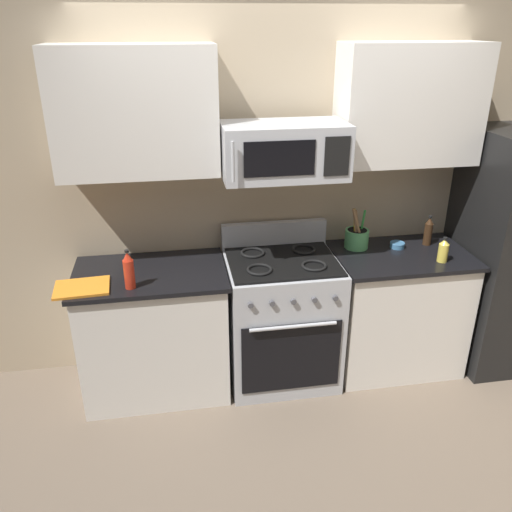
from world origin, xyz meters
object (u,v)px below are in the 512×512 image
Objects in this scene: bottle_soy at (428,231)px; bottle_oil at (443,251)px; bottle_hot_sauce at (129,271)px; prep_bowl at (397,245)px; cutting_board at (82,288)px; microwave at (284,151)px; range_oven at (281,318)px; utensil_crock at (357,237)px.

bottle_oil is at bearing -96.72° from bottle_soy.
bottle_hot_sauce is 2.39× the size of prep_bowl.
bottle_oil is (2.36, 0.00, 0.07)m from cutting_board.
microwave is at bearing -175.02° from prep_bowl.
range_oven is at bearing 7.58° from cutting_board.
cutting_board is at bearing -171.18° from microwave.
bottle_hot_sauce is 2.13m from bottle_soy.
microwave is 1.29m from bottle_soy.
prep_bowl is at bearing -175.12° from bottle_soy.
range_oven is 1.20m from bottle_oil.
range_oven is at bearing -173.59° from bottle_soy.
utensil_crock is at bearing 146.52° from bottle_oil.
prep_bowl is at bearing 9.44° from bottle_hot_sauce.
bottle_soy is (1.11, 0.12, 0.54)m from range_oven.
cutting_board is 0.31m from bottle_hot_sauce.
microwave reaches higher than bottle_soy.
cutting_board is (-1.87, -0.33, -0.07)m from utensil_crock.
microwave is 1.28m from bottle_oil.
range_oven is 1.40× the size of microwave.
microwave reaches higher than range_oven.
bottle_soy reaches higher than bottle_oil.
utensil_crock is 1.62m from bottle_hot_sauce.
microwave is at bearing 90.02° from range_oven.
bottle_oil is (2.07, 0.04, -0.04)m from bottle_hot_sauce.
bottle_soy is (2.39, 0.30, 0.09)m from cutting_board.
range_oven reaches higher than prep_bowl.
bottle_hot_sauce is at bearing -170.56° from prep_bowl.
bottle_soy is (0.03, 0.29, 0.02)m from bottle_oil.
microwave is (-0.00, 0.03, 1.19)m from range_oven.
bottle_oil is at bearing -10.44° from microwave.
prep_bowl is (1.86, 0.31, -0.09)m from bottle_hot_sauce.
cutting_board is 1.48× the size of bottle_soy.
bottle_oil is (1.07, -0.20, -0.67)m from microwave.
range_oven is 3.52× the size of utensil_crock.
utensil_crock is 0.59m from bottle_oil.
bottle_oil is at bearing -53.43° from prep_bowl.
microwave is at bearing -175.04° from bottle_soy.
utensil_crock is 1.23× the size of bottle_hot_sauce.
utensil_crock reaches higher than cutting_board.
bottle_hot_sauce is (-1.57, -0.36, 0.04)m from utensil_crock.
bottle_oil is 0.30m from bottle_soy.
cutting_board is (-1.29, -0.20, -0.75)m from microwave.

